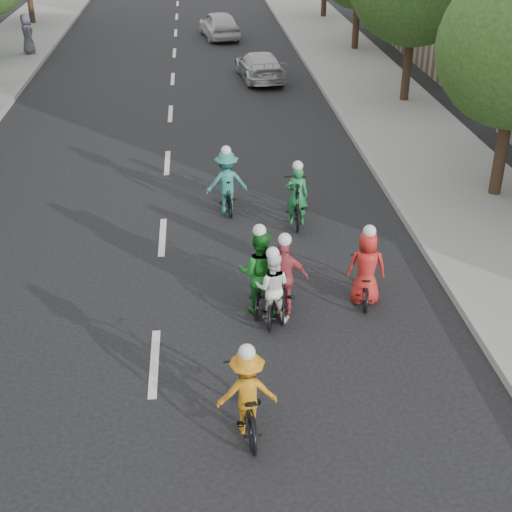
{
  "coord_description": "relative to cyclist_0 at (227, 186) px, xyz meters",
  "views": [
    {
      "loc": [
        0.92,
        -10.39,
        7.68
      ],
      "look_at": [
        1.99,
        2.0,
        1.0
      ],
      "focal_mm": 50.0,
      "sensor_mm": 36.0,
      "label": 1
    }
  ],
  "objects": [
    {
      "name": "cyclist_5",
      "position": [
        0.87,
        -4.83,
        -0.06
      ],
      "size": [
        0.97,
        1.71,
        1.75
      ],
      "rotation": [
        0.0,
        0.0,
        3.03
      ],
      "color": "black",
      "rests_on": "ground"
    },
    {
      "name": "spectator_2",
      "position": [
        -8.44,
        18.47,
        0.36
      ],
      "size": [
        0.87,
        1.04,
        1.82
      ],
      "primitive_type": "imported",
      "rotation": [
        0.0,
        0.0,
        1.96
      ],
      "color": "#555563",
      "rests_on": "sidewalk_left"
    },
    {
      "name": "follow_car_lead",
      "position": [
        2.05,
        13.22,
        -0.12
      ],
      "size": [
        2.03,
        4.15,
        1.16
      ],
      "primitive_type": "imported",
      "rotation": [
        0.0,
        0.0,
        3.25
      ],
      "color": "#B8B9BE",
      "rests_on": "ground"
    },
    {
      "name": "cyclist_6",
      "position": [
        0.4,
        -4.75,
        0.03
      ],
      "size": [
        0.96,
        1.54,
        1.9
      ],
      "rotation": [
        0.0,
        0.0,
        2.96
      ],
      "color": "black",
      "rests_on": "ground"
    },
    {
      "name": "curb_right",
      "position": [
        4.43,
        3.65,
        -0.61
      ],
      "size": [
        0.18,
        80.0,
        0.18
      ],
      "primitive_type": "cube",
      "color": "#999993",
      "rests_on": "ground"
    },
    {
      "name": "cyclist_2",
      "position": [
        0.62,
        -5.05,
        -0.14
      ],
      "size": [
        0.8,
        1.59,
        1.57
      ],
      "rotation": [
        0.0,
        0.0,
        2.96
      ],
      "color": "black",
      "rests_on": "ground"
    },
    {
      "name": "cyclist_0",
      "position": [
        0.0,
        0.0,
        0.0
      ],
      "size": [
        1.12,
        1.57,
        1.79
      ],
      "rotation": [
        0.0,
        0.0,
        3.27
      ],
      "color": "black",
      "rests_on": "ground"
    },
    {
      "name": "cyclist_3",
      "position": [
        2.55,
        -4.57,
        -0.1
      ],
      "size": [
        0.84,
        1.61,
        1.72
      ],
      "rotation": [
        0.0,
        0.0,
        2.98
      ],
      "color": "black",
      "rests_on": "ground"
    },
    {
      "name": "cyclist_1",
      "position": [
        -0.1,
        -8.15,
        -0.11
      ],
      "size": [
        0.97,
        1.8,
        1.6
      ],
      "rotation": [
        0.0,
        0.0,
        3.2
      ],
      "color": "black",
      "rests_on": "ground"
    },
    {
      "name": "follow_car_trail",
      "position": [
        0.71,
        22.08,
        -0.0
      ],
      "size": [
        2.31,
        4.3,
        1.39
      ],
      "primitive_type": "imported",
      "rotation": [
        0.0,
        0.0,
        3.31
      ],
      "color": "silver",
      "rests_on": "ground"
    },
    {
      "name": "ground",
      "position": [
        -1.62,
        -6.35,
        -0.7
      ],
      "size": [
        120.0,
        120.0,
        0.0
      ],
      "primitive_type": "plane",
      "color": "black",
      "rests_on": "ground"
    },
    {
      "name": "cyclist_4",
      "position": [
        1.67,
        -0.8,
        -0.08
      ],
      "size": [
        0.66,
        1.93,
        1.66
      ],
      "rotation": [
        0.0,
        0.0,
        3.07
      ],
      "color": "black",
      "rests_on": "ground"
    },
    {
      "name": "sidewalk_right",
      "position": [
        6.38,
        3.65,
        -0.62
      ],
      "size": [
        4.0,
        80.0,
        0.15
      ],
      "primitive_type": "cube",
      "color": "gray",
      "rests_on": "ground"
    }
  ]
}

